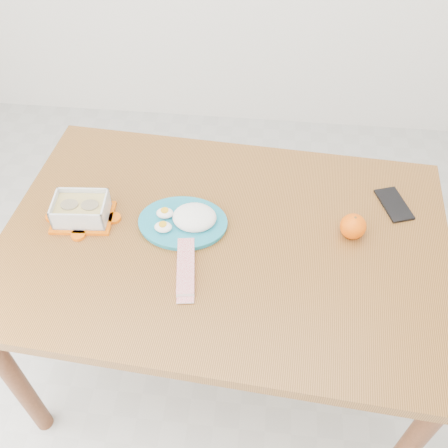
# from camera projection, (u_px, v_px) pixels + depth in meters

# --- Properties ---
(ground) EXTENTS (3.50, 3.50, 0.00)m
(ground) POSITION_uv_depth(u_px,v_px,m) (195.00, 375.00, 2.01)
(ground) COLOR #B7B7B2
(ground) RESTS_ON ground
(dining_table) EXTENTS (1.41, 0.99, 0.75)m
(dining_table) POSITION_uv_depth(u_px,v_px,m) (224.00, 255.00, 1.58)
(dining_table) COLOR brown
(dining_table) RESTS_ON ground
(food_container) EXTENTS (0.20, 0.15, 0.08)m
(food_container) POSITION_uv_depth(u_px,v_px,m) (81.00, 210.00, 1.54)
(food_container) COLOR #ED6007
(food_container) RESTS_ON dining_table
(orange_fruit) EXTENTS (0.08, 0.08, 0.08)m
(orange_fruit) POSITION_uv_depth(u_px,v_px,m) (353.00, 226.00, 1.49)
(orange_fruit) COLOR #FF6705
(orange_fruit) RESTS_ON dining_table
(rice_plate) EXTENTS (0.27, 0.27, 0.07)m
(rice_plate) POSITION_uv_depth(u_px,v_px,m) (186.00, 220.00, 1.53)
(rice_plate) COLOR teal
(rice_plate) RESTS_ON dining_table
(candy_bar) EXTENTS (0.08, 0.21, 0.02)m
(candy_bar) POSITION_uv_depth(u_px,v_px,m) (186.00, 267.00, 1.43)
(candy_bar) COLOR #BB091A
(candy_bar) RESTS_ON dining_table
(smartphone) EXTENTS (0.12, 0.16, 0.01)m
(smartphone) POSITION_uv_depth(u_px,v_px,m) (394.00, 204.00, 1.60)
(smartphone) COLOR black
(smartphone) RESTS_ON dining_table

